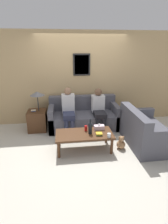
{
  "coord_description": "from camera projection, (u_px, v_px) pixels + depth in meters",
  "views": [
    {
      "loc": [
        -0.56,
        -4.05,
        2.16
      ],
      "look_at": [
        -0.07,
        -0.11,
        0.68
      ],
      "focal_mm": 28.0,
      "sensor_mm": 36.0,
      "label": 1
    }
  ],
  "objects": [
    {
      "name": "ground_plane",
      "position": [
        86.0,
        135.0,
        4.59
      ],
      "size": [
        16.0,
        16.0,
        0.0
      ],
      "primitive_type": "plane",
      "color": "beige"
    },
    {
      "name": "wall_back",
      "position": [
        82.0,
        79.0,
        5.05
      ],
      "size": [
        9.0,
        0.08,
        2.6
      ],
      "color": "tan",
      "rests_on": "ground_plane"
    },
    {
      "name": "couch_main",
      "position": [
        84.0,
        117.0,
        4.97
      ],
      "size": [
        1.92,
        0.88,
        0.85
      ],
      "color": "#4C4C56",
      "rests_on": "ground_plane"
    },
    {
      "name": "couch_side",
      "position": [
        145.0,
        132.0,
        4.07
      ],
      "size": [
        0.88,
        1.38,
        0.85
      ],
      "rotation": [
        0.0,
        0.0,
        1.57
      ],
      "color": "#4C4C56",
      "rests_on": "ground_plane"
    },
    {
      "name": "coffee_table",
      "position": [
        84.0,
        135.0,
        3.82
      ],
      "size": [
        1.24,
        0.6,
        0.4
      ],
      "color": "#4C2D19",
      "rests_on": "ground_plane"
    },
    {
      "name": "side_table_with_lamp",
      "position": [
        37.0,
        118.0,
        4.75
      ],
      "size": [
        0.49,
        0.49,
        1.09
      ],
      "color": "#4C2D19",
      "rests_on": "ground_plane"
    },
    {
      "name": "wine_bottle",
      "position": [
        90.0,
        128.0,
        3.75
      ],
      "size": [
        0.08,
        0.08,
        0.34
      ],
      "color": "black",
      "rests_on": "coffee_table"
    },
    {
      "name": "drinking_glass",
      "position": [
        109.0,
        135.0,
        3.62
      ],
      "size": [
        0.08,
        0.08,
        0.09
      ],
      "color": "silver",
      "rests_on": "coffee_table"
    },
    {
      "name": "book_stack",
      "position": [
        99.0,
        134.0,
        3.72
      ],
      "size": [
        0.14,
        0.13,
        0.05
      ],
      "color": "#237547",
      "rests_on": "coffee_table"
    },
    {
      "name": "soda_can",
      "position": [
        86.0,
        128.0,
        3.89
      ],
      "size": [
        0.07,
        0.07,
        0.12
      ],
      "color": "red",
      "rests_on": "coffee_table"
    },
    {
      "name": "tissue_box",
      "position": [
        99.0,
        127.0,
        3.96
      ],
      "size": [
        0.23,
        0.12,
        0.15
      ],
      "color": "silver",
      "rests_on": "coffee_table"
    },
    {
      "name": "person_left",
      "position": [
        68.0,
        109.0,
        4.64
      ],
      "size": [
        0.34,
        0.63,
        1.17
      ],
      "color": "#2D334C",
      "rests_on": "ground_plane"
    },
    {
      "name": "person_right",
      "position": [
        99.0,
        108.0,
        4.71
      ],
      "size": [
        0.34,
        0.65,
        1.13
      ],
      "color": "black",
      "rests_on": "ground_plane"
    },
    {
      "name": "teddy_bear",
      "position": [
        121.0,
        143.0,
        3.93
      ],
      "size": [
        0.2,
        0.2,
        0.31
      ],
      "color": "#A87A51",
      "rests_on": "ground_plane"
    }
  ]
}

